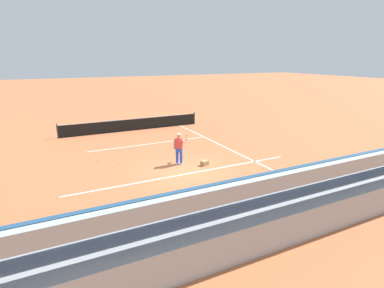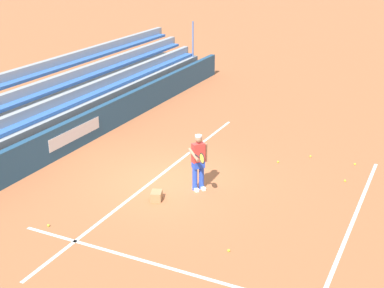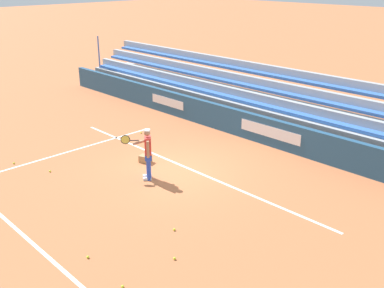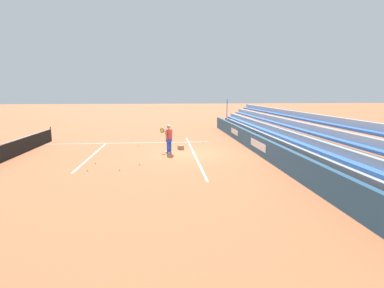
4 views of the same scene
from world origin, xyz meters
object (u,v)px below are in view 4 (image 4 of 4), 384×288
at_px(tennis_ball_on_baseline, 140,165).
at_px(tennis_ball_by_box, 138,145).
at_px(tennis_net, 15,148).
at_px(tennis_ball_near_player, 88,170).
at_px(tennis_ball_far_right, 203,142).
at_px(tennis_ball_far_left, 96,163).
at_px(tennis_ball_stray_back, 120,170).
at_px(tennis_ball_toward_net, 132,142).
at_px(ball_box_cardboard, 181,147).
at_px(tennis_player, 169,139).

distance_m(tennis_ball_on_baseline, tennis_ball_by_box, 5.73).
bearing_deg(tennis_ball_on_baseline, tennis_net, 68.88).
distance_m(tennis_ball_near_player, tennis_net, 6.22).
height_order(tennis_ball_far_right, tennis_ball_far_left, same).
bearing_deg(tennis_ball_far_left, tennis_net, 65.43).
distance_m(tennis_ball_stray_back, tennis_ball_by_box, 6.67).
relative_size(tennis_ball_far_right, tennis_ball_on_baseline, 1.00).
xyz_separation_m(tennis_ball_far_right, tennis_ball_toward_net, (0.60, 5.24, 0.00)).
bearing_deg(ball_box_cardboard, tennis_ball_toward_net, 47.74).
bearing_deg(ball_box_cardboard, tennis_ball_far_right, -35.18).
xyz_separation_m(ball_box_cardboard, tennis_ball_far_left, (-3.57, 4.61, -0.10)).
bearing_deg(tennis_ball_on_baseline, tennis_ball_toward_net, 8.89).
xyz_separation_m(tennis_ball_by_box, tennis_ball_far_left, (-5.17, 1.74, 0.00)).
bearing_deg(tennis_ball_far_right, tennis_ball_far_left, 133.65).
relative_size(tennis_ball_on_baseline, tennis_ball_toward_net, 1.00).
bearing_deg(ball_box_cardboard, tennis_player, 145.08).
height_order(tennis_ball_on_baseline, tennis_ball_toward_net, same).
bearing_deg(tennis_ball_far_left, ball_box_cardboard, -52.26).
distance_m(ball_box_cardboard, tennis_ball_near_player, 6.85).
relative_size(ball_box_cardboard, tennis_ball_far_left, 6.06).
bearing_deg(tennis_net, tennis_player, -88.95).
bearing_deg(tennis_ball_by_box, tennis_ball_toward_net, 20.75).
bearing_deg(tennis_ball_by_box, tennis_ball_far_right, -78.68).
relative_size(tennis_ball_on_baseline, tennis_ball_by_box, 1.00).
height_order(tennis_ball_far_right, tennis_net, tennis_net).
relative_size(tennis_ball_far_left, tennis_net, 0.01).
xyz_separation_m(tennis_ball_near_player, tennis_net, (3.74, 4.95, 0.46)).
distance_m(ball_box_cardboard, tennis_ball_on_baseline, 4.72).
height_order(ball_box_cardboard, tennis_ball_near_player, ball_box_cardboard).
distance_m(tennis_player, tennis_ball_stray_back, 4.67).
distance_m(tennis_ball_on_baseline, tennis_ball_far_left, 2.36).
relative_size(tennis_ball_toward_net, tennis_ball_far_left, 1.00).
bearing_deg(tennis_ball_near_player, tennis_ball_far_left, -1.67).
height_order(ball_box_cardboard, tennis_ball_on_baseline, ball_box_cardboard).
bearing_deg(tennis_ball_by_box, tennis_ball_far_left, 161.37).
distance_m(tennis_ball_far_right, tennis_ball_far_left, 8.85).
relative_size(tennis_ball_far_left, tennis_ball_near_player, 1.00).
bearing_deg(tennis_ball_far_right, tennis_player, 144.90).
relative_size(tennis_player, tennis_ball_on_baseline, 25.98).
distance_m(tennis_ball_stray_back, tennis_ball_far_left, 2.07).
bearing_deg(tennis_net, tennis_ball_stray_back, -120.34).
distance_m(tennis_player, tennis_ball_far_right, 4.56).
relative_size(ball_box_cardboard, tennis_ball_on_baseline, 6.06).
distance_m(tennis_ball_on_baseline, tennis_ball_near_player, 2.51).
height_order(ball_box_cardboard, tennis_ball_by_box, ball_box_cardboard).
bearing_deg(tennis_ball_toward_net, tennis_player, -148.02).
relative_size(ball_box_cardboard, tennis_ball_by_box, 6.06).
xyz_separation_m(ball_box_cardboard, tennis_net, (-1.29, 9.61, 0.36)).
bearing_deg(tennis_ball_stray_back, tennis_ball_far_left, 44.19).
bearing_deg(tennis_player, tennis_ball_near_player, 135.21).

